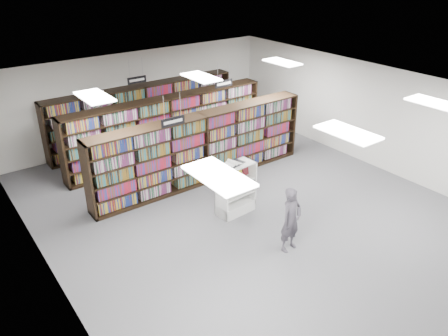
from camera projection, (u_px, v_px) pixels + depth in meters
floor at (245, 208)px, 11.79m from camera, size 12.00×12.00×0.00m
ceiling at (247, 93)px, 10.36m from camera, size 10.00×12.00×0.10m
wall_back at (139, 97)px, 15.40m from camera, size 10.00×0.10×3.20m
wall_left at (45, 218)px, 8.42m from camera, size 0.10×12.00×3.20m
wall_right at (370, 115)px, 13.72m from camera, size 0.10×12.00×3.20m
bookshelf_row_near at (203, 148)px, 12.76m from camera, size 7.00×0.60×2.10m
bookshelf_row_mid at (169, 128)px, 14.20m from camera, size 7.00×0.60×2.10m
bookshelf_row_far at (145, 114)px, 15.43m from camera, size 7.00×0.60×2.10m
aisle_sign_left at (173, 121)px, 10.58m from camera, size 0.65×0.02×0.80m
aisle_sign_right at (224, 83)px, 13.62m from camera, size 0.65×0.02×0.80m
aisle_sign_center at (137, 79)px, 14.00m from camera, size 0.65×0.02×0.80m
troffer_front_left at (219, 176)px, 6.62m from camera, size 0.60×1.20×0.04m
troffer_front_center at (348, 132)px, 8.21m from camera, size 0.60×1.20×0.04m
troffer_front_right at (435, 103)px, 9.80m from camera, size 0.60×1.20×0.04m
troffer_back_left at (94, 97)px, 10.23m from camera, size 0.60×1.20×0.04m
troffer_back_center at (201, 77)px, 11.82m from camera, size 0.60×1.20×0.04m
troffer_back_right at (282, 62)px, 13.41m from camera, size 0.60×1.20×0.04m
endcap_display at (235, 196)px, 11.42m from camera, size 1.04×0.57×1.41m
open_book at (233, 163)px, 10.97m from camera, size 0.65×0.46×0.13m
shopper at (291, 220)px, 9.83m from camera, size 0.61×0.44×1.58m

